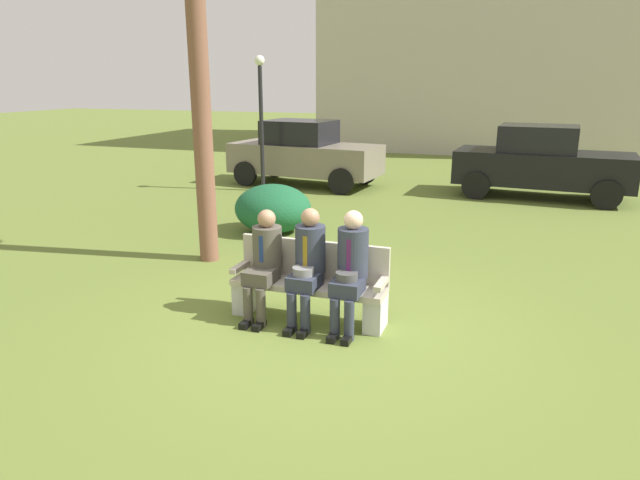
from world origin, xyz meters
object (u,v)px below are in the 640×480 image
Objects in this scene: parked_car_near at (304,153)px; parked_car_far at (541,162)px; seated_man_middle at (307,261)px; park_bench at (310,284)px; street_lamp at (261,109)px; seated_man_left at (264,259)px; shrub_near_bench at (273,208)px; building_backdrop at (482,23)px; seated_man_right at (350,266)px.

parked_car_far is (5.81, 0.29, 0.00)m from parked_car_near.
seated_man_middle is at bearing -107.13° from parked_car_far.
seated_man_middle is (0.02, -0.13, 0.31)m from park_bench.
seated_man_middle is 8.86m from parked_car_far.
park_bench is at bearing -60.91° from street_lamp.
parked_car_near and parked_car_far have the same top height.
street_lamp reaches higher than parked_car_far.
seated_man_left is 0.39× the size of street_lamp.
seated_man_middle is 0.33× the size of parked_car_far.
shrub_near_bench is 0.35× the size of parked_car_far.
building_backdrop reaches higher than park_bench.
shrub_near_bench is at bearing 112.77° from seated_man_left.
building_backdrop is at bearing 90.96° from seated_man_right.
seated_man_right is 20.27m from building_backdrop.
street_lamp reaches higher than seated_man_right.
building_backdrop is (0.70, 19.83, 4.25)m from seated_man_left.
park_bench is 20.22m from building_backdrop.
seated_man_left is 0.90× the size of shrub_near_bench.
park_bench reaches higher than shrub_near_bench.
shrub_near_bench is at bearing -132.96° from parked_car_far.
shrub_near_bench is 4.32m from street_lamp.
parked_car_far is at bearing 47.04° from shrub_near_bench.
parked_car_near reaches higher than seated_man_left.
parked_car_far is (2.61, 8.46, 0.11)m from seated_man_middle.
street_lamp is at bearing 115.35° from seated_man_left.
building_backdrop reaches higher than seated_man_left.
building_backdrop is at bearing 72.41° from street_lamp.
seated_man_right is 8.72m from parked_car_far.
parked_car_near is at bearing 111.40° from seated_man_middle.
seated_man_right is (0.50, 0.00, 0.01)m from seated_man_middle.
parked_car_near is 1.24× the size of street_lamp.
parked_car_near is at bearing 58.56° from street_lamp.
seated_man_right is 8.97m from parked_car_near.
parked_car_far is at bearing 75.99° from seated_man_right.
parked_car_far is (2.11, 8.46, 0.10)m from seated_man_right.
street_lamp is at bearing -167.85° from parked_car_far.
street_lamp is at bearing -107.59° from building_backdrop.
seated_man_middle is 0.11× the size of building_backdrop.
street_lamp is (-4.38, 7.07, 1.28)m from seated_man_right.
parked_car_far is at bearing 72.87° from seated_man_middle.
shrub_near_bench is at bearing 119.72° from seated_man_middle.
seated_man_middle is 0.94× the size of shrub_near_bench.
seated_man_left reaches higher than park_bench.
seated_man_left is at bearing -110.35° from parked_car_far.
building_backdrop reaches higher than seated_man_right.
seated_man_left is 3.82m from shrub_near_bench.
seated_man_left is 9.03m from parked_car_far.
parked_car_near is 1.75m from street_lamp.
seated_man_middle is at bearing -0.00° from seated_man_left.
park_bench is 1.35× the size of seated_man_right.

